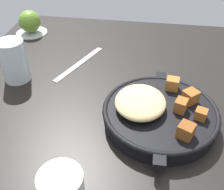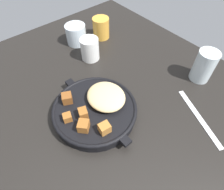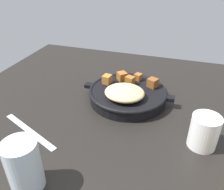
# 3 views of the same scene
# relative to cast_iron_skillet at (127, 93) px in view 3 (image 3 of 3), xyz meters

# --- Properties ---
(ground_plane) EXTENTS (1.12, 0.95, 0.02)m
(ground_plane) POSITION_rel_cast_iron_skillet_xyz_m (-0.02, 0.06, -0.04)
(ground_plane) COLOR black
(cast_iron_skillet) EXTENTS (0.30, 0.25, 0.07)m
(cast_iron_skillet) POSITION_rel_cast_iron_skillet_xyz_m (0.00, 0.00, 0.00)
(cast_iron_skillet) COLOR black
(cast_iron_skillet) RESTS_ON ground_plane
(butter_knife) EXTENTS (0.21, 0.10, 0.00)m
(butter_knife) POSITION_rel_cast_iron_skillet_xyz_m (0.21, 0.23, -0.03)
(butter_knife) COLOR silver
(butter_knife) RESTS_ON ground_plane
(water_glass_tall) EXTENTS (0.07, 0.07, 0.11)m
(water_glass_tall) POSITION_rel_cast_iron_skillet_xyz_m (0.11, 0.38, 0.03)
(water_glass_tall) COLOR silver
(water_glass_tall) RESTS_ON ground_plane
(white_creamer_pitcher) EXTENTS (0.07, 0.07, 0.09)m
(white_creamer_pitcher) POSITION_rel_cast_iron_skillet_xyz_m (-0.23, 0.14, 0.02)
(white_creamer_pitcher) COLOR white
(white_creamer_pitcher) RESTS_ON ground_plane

